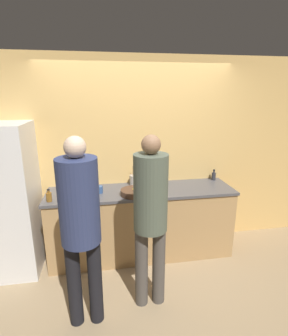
{
  "coord_description": "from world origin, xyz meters",
  "views": [
    {
      "loc": [
        -0.5,
        -2.77,
        2.12
      ],
      "look_at": [
        0.0,
        0.15,
        1.27
      ],
      "focal_mm": 28.0,
      "sensor_mm": 36.0,
      "label": 1
    }
  ],
  "objects": [
    {
      "name": "person_left",
      "position": [
        -0.7,
        -0.66,
        1.07
      ],
      "size": [
        0.34,
        0.34,
        1.8
      ],
      "color": "black",
      "rests_on": "ground_plane"
    },
    {
      "name": "person_center",
      "position": [
        -0.05,
        -0.53,
        1.04
      ],
      "size": [
        0.32,
        0.32,
        1.77
      ],
      "color": "#4C4742",
      "rests_on": "ground_plane"
    },
    {
      "name": "ground_plane",
      "position": [
        0.0,
        0.0,
        0.0
      ],
      "size": [
        14.0,
        14.0,
        0.0
      ],
      "primitive_type": "plane",
      "color": "#9E8460"
    },
    {
      "name": "cup_blue",
      "position": [
        -0.53,
        0.34,
        0.97
      ],
      "size": [
        0.08,
        0.08,
        0.09
      ],
      "color": "#335184",
      "rests_on": "counter"
    },
    {
      "name": "fruit_bowl",
      "position": [
        -0.12,
        0.19,
        0.96
      ],
      "size": [
        0.32,
        0.32,
        0.11
      ],
      "color": "#4C3323",
      "rests_on": "counter"
    },
    {
      "name": "utensil_crock",
      "position": [
        -0.06,
        0.56,
        1.0
      ],
      "size": [
        0.13,
        0.13,
        0.27
      ],
      "color": "#ADA393",
      "rests_on": "counter"
    },
    {
      "name": "bottle_dark",
      "position": [
        1.08,
        0.58,
        0.98
      ],
      "size": [
        0.06,
        0.06,
        0.16
      ],
      "color": "#333338",
      "rests_on": "counter"
    },
    {
      "name": "refrigerator",
      "position": [
        -1.62,
        0.32,
        0.9
      ],
      "size": [
        0.66,
        0.72,
        1.81
      ],
      "color": "white",
      "rests_on": "ground_plane"
    },
    {
      "name": "counter",
      "position": [
        0.0,
        0.37,
        0.46
      ],
      "size": [
        2.39,
        0.67,
        0.92
      ],
      "color": "tan",
      "rests_on": "ground_plane"
    },
    {
      "name": "wall_back",
      "position": [
        0.0,
        0.69,
        1.3
      ],
      "size": [
        5.2,
        0.06,
        2.6
      ],
      "color": "#E0B266",
      "rests_on": "ground_plane"
    },
    {
      "name": "bottle_amber",
      "position": [
        -1.1,
        0.16,
        0.98
      ],
      "size": [
        0.06,
        0.06,
        0.15
      ],
      "color": "brown",
      "rests_on": "counter"
    },
    {
      "name": "cup_black",
      "position": [
        0.31,
        0.58,
        0.96
      ],
      "size": [
        0.09,
        0.09,
        0.08
      ],
      "color": "#28282D",
      "rests_on": "counter"
    }
  ]
}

